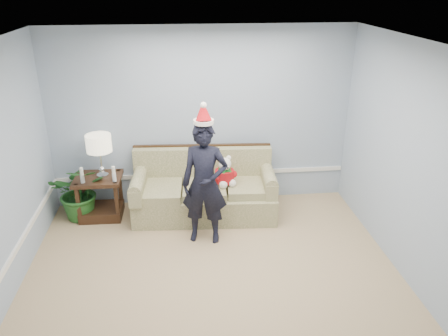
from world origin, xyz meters
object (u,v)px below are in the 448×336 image
at_px(side_table, 101,201).
at_px(table_lamp, 99,145).
at_px(man, 205,184).
at_px(teddy_bear, 225,174).
at_px(houseplant, 80,191).
at_px(sofa, 204,192).

relative_size(side_table, table_lamp, 1.07).
xyz_separation_m(man, teddy_bear, (0.32, 0.62, -0.16)).
bearing_deg(table_lamp, houseplant, -176.35).
xyz_separation_m(table_lamp, teddy_bear, (1.76, -0.18, -0.46)).
bearing_deg(sofa, man, -88.91).
height_order(sofa, houseplant, sofa).
bearing_deg(man, teddy_bear, 73.47).
distance_m(sofa, houseplant, 1.81).
xyz_separation_m(sofa, side_table, (-1.53, 0.04, -0.09)).
relative_size(sofa, man, 1.28).
bearing_deg(man, sofa, 98.86).
xyz_separation_m(sofa, table_lamp, (-1.46, 0.06, 0.78)).
bearing_deg(teddy_bear, table_lamp, 157.43).
bearing_deg(teddy_bear, side_table, 158.30).
relative_size(houseplant, man, 0.52).
bearing_deg(teddy_bear, sofa, 142.00).
height_order(side_table, houseplant, houseplant).
bearing_deg(side_table, houseplant, -179.87).
height_order(sofa, side_table, sofa).
xyz_separation_m(houseplant, teddy_bear, (2.10, -0.15, 0.24)).
xyz_separation_m(side_table, table_lamp, (0.07, 0.02, 0.88)).
height_order(table_lamp, teddy_bear, table_lamp).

